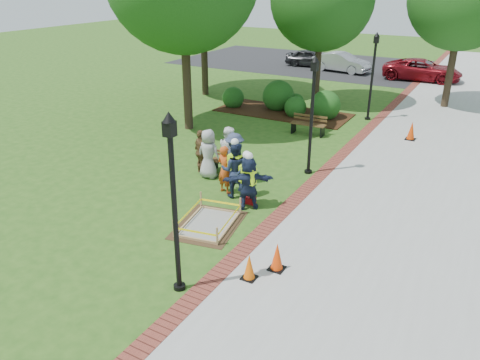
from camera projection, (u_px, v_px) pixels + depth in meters
The scene contains 31 objects.
ground at pixel (206, 222), 13.90m from camera, with size 100.00×100.00×0.00m, color #285116.
sidewalk at pixel (436, 149), 19.60m from camera, with size 6.00×60.00×0.02m, color #9E9E99.
brick_edging at pixel (360, 137), 21.07m from camera, with size 0.50×60.00×0.03m, color maroon.
mulch_bed at pixel (283, 112), 24.80m from camera, with size 7.00×3.00×0.05m, color #381E0F.
parking_lot at pixel (402, 71), 35.40m from camera, with size 36.00×12.00×0.01m, color black.
wet_concrete_pad at pixel (208, 218), 13.60m from camera, with size 2.09×2.57×0.55m.
bench_near at pixel (226, 167), 17.18m from camera, with size 1.43×0.64×0.75m.
bench_far at pixel (308, 129), 21.35m from camera, with size 1.62×0.61×0.87m.
cone_front at pixel (249, 267), 11.15m from camera, with size 0.35×0.35×0.69m.
cone_back at pixel (277, 257), 11.49m from camera, with size 0.38×0.38×0.76m.
cone_far at pixel (411, 131), 20.59m from camera, with size 0.42×0.42×0.84m.
toolbox at pixel (249, 200), 14.98m from camera, with size 0.43×0.24×0.22m, color red.
lamp_near at pixel (174, 193), 9.94m from camera, with size 0.28×0.28×4.26m.
lamp_mid at pixel (312, 107), 16.31m from camera, with size 0.28×0.28×4.26m.
lamp_far at pixel (373, 70), 22.69m from camera, with size 0.28×0.28×4.26m.
shrub_a at pixel (233, 107), 25.91m from camera, with size 1.20×1.20×1.20m, color #194914.
shrub_b at pixel (278, 109), 25.46m from camera, with size 1.70×1.70×1.70m, color #194914.
shrub_c at pixel (295, 117), 24.16m from camera, with size 1.13×1.13×1.13m, color #194914.
shrub_d at pixel (324, 118), 23.90m from camera, with size 1.53×1.53×1.53m, color #194914.
shrub_e at pixel (295, 109), 25.46m from camera, with size 0.93×0.93×0.93m, color #194914.
casual_person_a at pixel (209, 154), 16.59m from camera, with size 0.57×0.37×1.79m.
casual_person_b at pixel (225, 170), 15.44m from camera, with size 0.59×0.46×1.65m.
casual_person_c at pixel (229, 152), 16.69m from camera, with size 0.69×0.68×1.85m.
casual_person_d at pixel (201, 152), 16.96m from camera, with size 0.63×0.58×1.65m.
casual_person_e at pixel (235, 158), 16.17m from camera, with size 0.67×0.56×1.80m.
hivis_worker_a at pixel (249, 181), 14.34m from camera, with size 0.65×0.61×1.87m.
hivis_worker_b at pixel (246, 179), 14.55m from camera, with size 0.61×0.63×1.83m.
hivis_worker_c at pixel (235, 168), 15.09m from camera, with size 0.70×0.59×2.01m.
parked_car_a at pixel (310, 67), 37.26m from camera, with size 4.42×1.92×1.44m, color #252527.
parked_car_b at pixel (341, 72), 35.24m from camera, with size 4.72×2.05×1.54m, color #A0A0A5.
parked_car_c at pixel (421, 80), 32.43m from camera, with size 4.80×2.09×1.57m, color maroon.
Camera 1 is at (6.91, -10.13, 6.74)m, focal length 35.00 mm.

